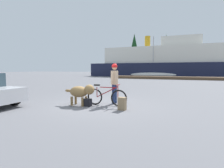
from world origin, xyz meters
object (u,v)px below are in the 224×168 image
(handbag_pannier, at_px, (88,102))
(sailboat_moored, at_px, (153,75))
(bicycle, at_px, (106,97))
(person_cyclist, at_px, (114,79))
(dog, at_px, (81,92))
(ferry_boat, at_px, (165,62))
(backpack, at_px, (122,104))

(handbag_pannier, relative_size, sailboat_moored, 0.04)
(bicycle, height_order, person_cyclist, person_cyclist)
(dog, height_order, handbag_pannier, dog)
(dog, bearing_deg, ferry_boat, 88.93)
(backpack, xyz_separation_m, ferry_boat, (-1.27, 31.45, 2.63))
(bicycle, relative_size, person_cyclist, 1.01)
(handbag_pannier, bearing_deg, dog, 169.39)
(sailboat_moored, bearing_deg, person_cyclist, -84.67)
(backpack, bearing_deg, handbag_pannier, 175.55)
(dog, bearing_deg, backpack, -5.58)
(backpack, distance_m, sailboat_moored, 28.18)
(dog, xyz_separation_m, handbag_pannier, (0.34, -0.06, -0.42))
(bicycle, relative_size, handbag_pannier, 5.53)
(person_cyclist, height_order, handbag_pannier, person_cyclist)
(backpack, bearing_deg, dog, 174.42)
(handbag_pannier, xyz_separation_m, sailboat_moored, (-1.70, 27.88, 0.32))
(dog, height_order, sailboat_moored, sailboat_moored)
(person_cyclist, bearing_deg, dog, -142.40)
(person_cyclist, distance_m, backpack, 1.52)
(dog, xyz_separation_m, sailboat_moored, (-1.36, 27.82, -0.10))
(bicycle, xyz_separation_m, dog, (-0.99, -0.35, 0.20))
(handbag_pannier, bearing_deg, bicycle, 32.36)
(bicycle, height_order, backpack, bicycle)
(bicycle, height_order, dog, bicycle)
(person_cyclist, relative_size, backpack, 3.67)
(bicycle, height_order, ferry_boat, ferry_boat)
(person_cyclist, bearing_deg, handbag_pannier, -130.59)
(backpack, xyz_separation_m, handbag_pannier, (-1.52, 0.12, -0.08))
(bicycle, bearing_deg, ferry_boat, 90.75)
(person_cyclist, bearing_deg, ferry_boat, 91.07)
(handbag_pannier, xyz_separation_m, ferry_boat, (0.25, 31.33, 2.71))
(dog, relative_size, ferry_boat, 0.05)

